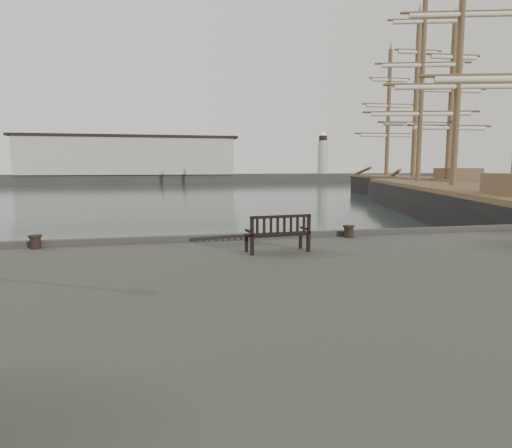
{
  "coord_description": "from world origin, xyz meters",
  "views": [
    {
      "loc": [
        -2.96,
        -14.72,
        3.97
      ],
      "look_at": [
        0.26,
        -0.5,
        2.1
      ],
      "focal_mm": 32.0,
      "sensor_mm": 36.0,
      "label": 1
    }
  ],
  "objects_px": {
    "bollard_left": "(35,242)",
    "bollard_right": "(349,231)",
    "tall_ship_main": "(451,207)",
    "tall_ship_far": "(412,192)",
    "bench": "(278,240)"
  },
  "relations": [
    {
      "from": "bollard_left",
      "to": "bollard_right",
      "type": "relative_size",
      "value": 0.98
    },
    {
      "from": "bollard_left",
      "to": "tall_ship_main",
      "type": "xyz_separation_m",
      "value": [
        26.74,
        17.85,
        -1.07
      ]
    },
    {
      "from": "bollard_left",
      "to": "tall_ship_far",
      "type": "height_order",
      "value": "tall_ship_far"
    },
    {
      "from": "tall_ship_main",
      "to": "tall_ship_far",
      "type": "distance_m",
      "value": 19.61
    },
    {
      "from": "bollard_right",
      "to": "tall_ship_far",
      "type": "height_order",
      "value": "tall_ship_far"
    },
    {
      "from": "bench",
      "to": "bollard_left",
      "type": "bearing_deg",
      "value": 156.76
    },
    {
      "from": "bench",
      "to": "tall_ship_far",
      "type": "bearing_deg",
      "value": 47.7
    },
    {
      "from": "bollard_left",
      "to": "tall_ship_far",
      "type": "distance_m",
      "value": 49.69
    },
    {
      "from": "tall_ship_main",
      "to": "bench",
      "type": "bearing_deg",
      "value": -118.36
    },
    {
      "from": "bench",
      "to": "tall_ship_main",
      "type": "xyz_separation_m",
      "value": [
        19.96,
        19.9,
        -1.2
      ]
    },
    {
      "from": "bollard_left",
      "to": "tall_ship_far",
      "type": "bearing_deg",
      "value": 46.36
    },
    {
      "from": "tall_ship_far",
      "to": "tall_ship_main",
      "type": "bearing_deg",
      "value": -108.07
    },
    {
      "from": "tall_ship_main",
      "to": "bollard_left",
      "type": "bearing_deg",
      "value": -129.54
    },
    {
      "from": "bench",
      "to": "bollard_right",
      "type": "height_order",
      "value": "bench"
    },
    {
      "from": "bollard_left",
      "to": "bollard_right",
      "type": "bearing_deg",
      "value": -0.36
    }
  ]
}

